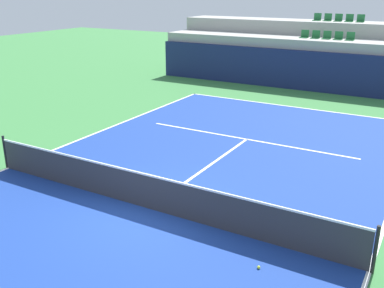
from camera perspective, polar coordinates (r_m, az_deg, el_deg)
ground_plane at (r=11.73m, az=-5.57°, el=-8.26°), size 80.00×80.00×0.00m
court_surface at (r=11.73m, az=-5.58°, el=-8.24°), size 11.00×24.00×0.01m
baseline_far at (r=21.92m, az=12.82°, el=4.69°), size 11.00×0.10×0.00m
sideline_left at (r=15.30m, az=-22.50°, el=-2.86°), size 0.10×24.00×0.00m
sideline_right at (r=10.01m, az=21.80°, el=-14.97°), size 0.10×24.00×0.00m
service_line_far at (r=16.90m, az=7.04°, el=0.61°), size 8.26×0.10×0.00m
centre_service_line at (r=14.19m, az=1.91°, el=-3.02°), size 0.10×6.40×0.00m
back_wall at (r=25.37m, az=15.73°, el=8.91°), size 19.45×0.30×2.16m
stands_tier_lower at (r=26.62m, az=16.55°, el=9.89°), size 19.45×2.40×2.70m
stands_tier_upper at (r=28.88m, az=17.83°, el=11.28°), size 19.45×2.40×3.50m
seating_row_lower at (r=26.53m, az=16.91°, el=13.05°), size 2.96×0.44×0.44m
seating_row_upper at (r=28.79m, az=18.27°, el=14.98°), size 2.96×0.44×0.44m
tennis_net at (r=11.50m, az=-5.66°, el=-6.02°), size 11.08×0.08×1.07m
tennis_ball_0 at (r=9.51m, az=8.57°, el=-15.38°), size 0.07×0.07×0.07m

